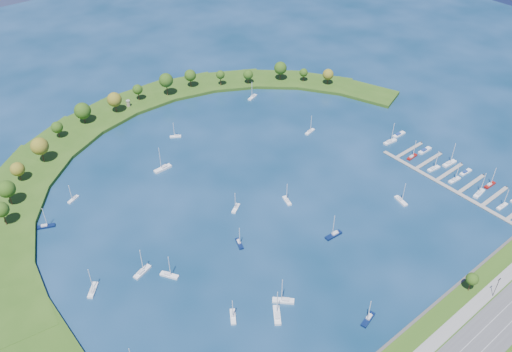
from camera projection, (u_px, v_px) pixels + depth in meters
ground at (255, 191)px, 269.46m from camera, size 700.00×700.00×0.00m
south_shoreline at (467, 351)px, 193.83m from camera, size 420.00×43.10×11.60m
breakwater at (127, 179)px, 275.20m from camera, size 286.74×247.64×2.00m
breakwater_trees at (133, 114)px, 308.47m from camera, size 239.98×91.04×15.52m
harbor_tower at (128, 103)px, 331.74m from camera, size 2.60×2.60×4.22m
dock_system at (455, 181)px, 275.08m from camera, size 24.28×82.00×1.60m
moored_boat_0 at (239, 243)px, 238.44m from camera, size 4.36×7.35×10.44m
moored_boat_1 at (236, 208)px, 257.65m from camera, size 7.13×5.55×10.55m
moored_boat_2 at (368, 319)px, 205.46m from camera, size 8.52×4.23×12.07m
moored_boat_3 at (284, 300)px, 212.61m from camera, size 8.01×7.94×12.95m
moored_boat_4 at (163, 168)px, 283.11m from camera, size 9.96×3.06×14.53m
moored_boat_5 at (73, 199)px, 263.08m from camera, size 6.79×4.49×9.75m
moored_boat_6 at (176, 136)px, 308.27m from camera, size 6.49×5.00×9.57m
moored_boat_7 at (46, 226)px, 247.39m from camera, size 8.03×5.26×11.50m
moored_boat_8 at (93, 290)px, 216.92m from camera, size 7.29×7.67×12.16m
moored_boat_10 at (233, 316)px, 206.51m from camera, size 5.75×7.24×10.76m
moored_boat_12 at (253, 97)px, 345.14m from camera, size 8.30×4.90×11.78m
moored_boat_13 at (401, 200)px, 262.04m from camera, size 4.19×8.40×11.90m
moored_boat_14 at (277, 315)px, 206.89m from camera, size 7.47×8.88×13.43m
moored_boat_15 at (287, 200)px, 262.11m from camera, size 4.18×7.50×10.63m
moored_boat_16 at (310, 131)px, 312.22m from camera, size 7.78×3.66×11.03m
moored_boat_17 at (169, 275)px, 223.35m from camera, size 6.19×8.10×11.92m
moored_boat_18 at (334, 235)px, 242.64m from camera, size 8.89×3.04×12.86m
moored_boat_19 at (142, 271)px, 224.80m from camera, size 9.19×5.12×13.03m
docked_boat_0 at (502, 206)px, 258.79m from camera, size 7.27×2.31×10.57m
docked_boat_2 at (479, 193)px, 266.49m from camera, size 8.99×3.44×12.89m
docked_boat_3 at (490, 184)px, 272.02m from camera, size 7.69×2.34×11.22m
docked_boat_4 at (455, 180)px, 275.31m from camera, size 7.93×2.78×11.44m
docked_boat_5 at (466, 172)px, 280.84m from camera, size 8.07×2.58×1.63m
docked_boat_6 at (434, 168)px, 283.18m from camera, size 8.14×3.17×11.66m
docked_boat_7 at (449, 163)px, 286.79m from camera, size 9.29×3.25×13.40m
docked_boat_8 at (412, 156)px, 291.84m from camera, size 7.55×2.52×10.94m
docked_boat_9 at (425, 150)px, 296.73m from camera, size 9.21×2.69×1.87m
docked_boat_10 at (390, 141)px, 303.57m from camera, size 8.89×3.34×12.76m
docked_boat_11 at (399, 135)px, 309.70m from camera, size 8.90×2.68×1.81m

